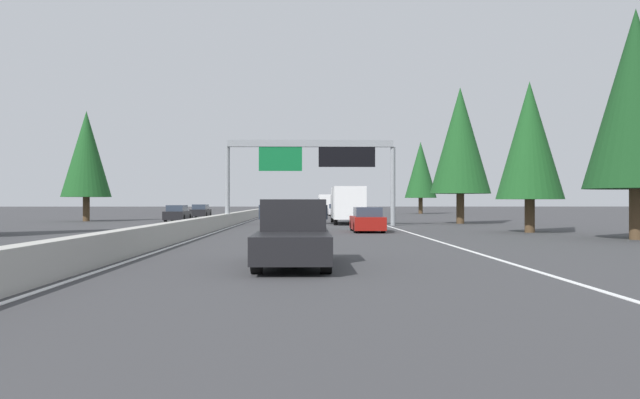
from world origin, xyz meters
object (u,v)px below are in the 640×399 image
object	(u,v)px
sign_gantry_overhead	(313,158)
sedan_near_center	(367,220)
pickup_mid_center	(293,233)
bus_near_right	(325,202)
sedan_mid_left	(335,210)
conifer_right_far	(421,170)
conifer_right_foreground	(636,99)
conifer_right_near	(530,141)
oncoming_far	(177,214)
conifer_right_mid	(460,141)
sedan_distant_a	(307,208)
box_truck_far_right	(347,204)
oncoming_near	(201,211)
conifer_left_near	(86,154)

from	to	relation	value
sign_gantry_overhead	sedan_near_center	xyz separation A→B (m)	(-9.38, -3.15, -4.38)
pickup_mid_center	bus_near_right	bearing A→B (deg)	-2.17
sedan_mid_left	conifer_right_far	world-z (taller)	conifer_right_far
sedan_mid_left	conifer_right_foreground	xyz separation A→B (m)	(-51.49, -11.95, 5.96)
sedan_mid_left	conifer_right_foreground	size ratio (longest dim) A/B	0.40
sedan_near_center	sedan_mid_left	bearing A→B (deg)	-0.03
conifer_right_near	oncoming_far	bearing A→B (deg)	48.94
conifer_right_foreground	conifer_right_mid	size ratio (longest dim) A/B	0.98
sedan_distant_a	conifer_right_foreground	world-z (taller)	conifer_right_foreground
conifer_right_near	sign_gantry_overhead	bearing A→B (deg)	50.15
box_truck_far_right	sedan_distant_a	size ratio (longest dim) A/B	1.93
oncoming_near	conifer_right_near	world-z (taller)	conifer_right_near
box_truck_far_right	conifer_right_foreground	bearing A→B (deg)	-149.79
sedan_distant_a	sedan_mid_left	size ratio (longest dim) A/B	1.00
sedan_near_center	sedan_distant_a	xyz separation A→B (m)	(77.43, 3.56, 0.00)
conifer_right_mid	sedan_near_center	bearing A→B (deg)	146.82
conifer_right_mid	conifer_left_near	xyz separation A→B (m)	(6.64, 32.62, -0.65)
oncoming_far	conifer_right_mid	xyz separation A→B (m)	(-6.94, -24.42, 6.08)
sedan_near_center	conifer_right_mid	bearing A→B (deg)	-33.18
conifer_right_mid	conifer_left_near	bearing A→B (deg)	78.50
pickup_mid_center	conifer_right_foreground	distance (m)	20.38
pickup_mid_center	sedan_mid_left	bearing A→B (deg)	-3.62
sedan_distant_a	oncoming_far	bearing A→B (deg)	168.14
box_truck_far_right	conifer_right_far	size ratio (longest dim) A/B	0.80
box_truck_far_right	conifer_right_far	bearing A→B (deg)	-17.92
sedan_mid_left	oncoming_near	size ratio (longest dim) A/B	1.00
bus_near_right	conifer_right_far	world-z (taller)	conifer_right_far
oncoming_near	sedan_near_center	bearing A→B (deg)	24.41
sedan_near_center	conifer_right_far	distance (m)	57.29
pickup_mid_center	sedan_distant_a	distance (m)	96.66
sign_gantry_overhead	sedan_near_center	bearing A→B (deg)	-161.42
bus_near_right	oncoming_near	distance (m)	50.70
sedan_mid_left	oncoming_near	bearing A→B (deg)	119.34
bus_near_right	sedan_distant_a	bearing A→B (deg)	147.85
oncoming_far	conifer_right_near	size ratio (longest dim) A/B	0.50
sedan_mid_left	conifer_left_near	bearing A→B (deg)	134.54
sedan_distant_a	sign_gantry_overhead	bearing A→B (deg)	-179.66
oncoming_near	conifer_right_far	bearing A→B (deg)	125.43
conifer_right_far	conifer_right_foreground	bearing A→B (deg)	178.81
sedan_near_center	bus_near_right	bearing A→B (deg)	0.06
bus_near_right	oncoming_far	distance (m)	64.25
pickup_mid_center	sedan_near_center	size ratio (longest dim) A/B	1.27
conifer_right_far	sedan_distant_a	bearing A→B (deg)	37.43
sedan_near_center	conifer_right_foreground	bearing A→B (deg)	-123.33
bus_near_right	oncoming_far	bearing A→B (deg)	166.12
bus_near_right	conifer_right_mid	world-z (taller)	conifer_right_mid
bus_near_right	oncoming_far	world-z (taller)	bus_near_right
sedan_mid_left	bus_near_right	size ratio (longest dim) A/B	0.38
conifer_left_near	pickup_mid_center	bearing A→B (deg)	-153.45
sedan_mid_left	conifer_right_near	world-z (taller)	conifer_right_near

